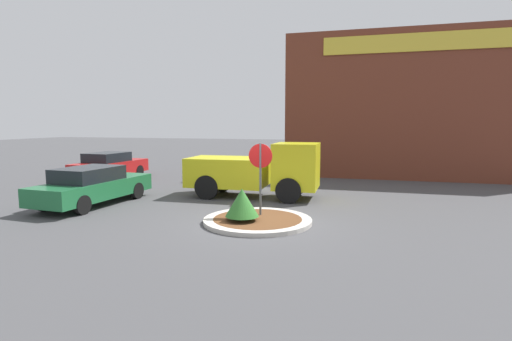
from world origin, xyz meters
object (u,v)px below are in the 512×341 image
object	(u,v)px
utility_truck	(257,170)
parked_sedan_red	(110,166)
stop_sign	(260,166)
parked_sedan_green	(92,186)

from	to	relation	value
utility_truck	parked_sedan_red	bearing A→B (deg)	160.34
stop_sign	parked_sedan_green	bearing A→B (deg)	176.02
stop_sign	parked_sedan_red	bearing A→B (deg)	147.35
utility_truck	parked_sedan_red	size ratio (longest dim) A/B	1.18
parked_sedan_red	parked_sedan_green	xyz separation A→B (m)	(3.59, -6.02, -0.01)
stop_sign	parked_sedan_red	xyz separation A→B (m)	(-10.11, 6.48, -0.93)
stop_sign	utility_truck	size ratio (longest dim) A/B	0.45
utility_truck	parked_sedan_green	bearing A→B (deg)	-152.14
utility_truck	parked_sedan_green	distance (m)	6.25
stop_sign	parked_sedan_red	world-z (taller)	stop_sign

